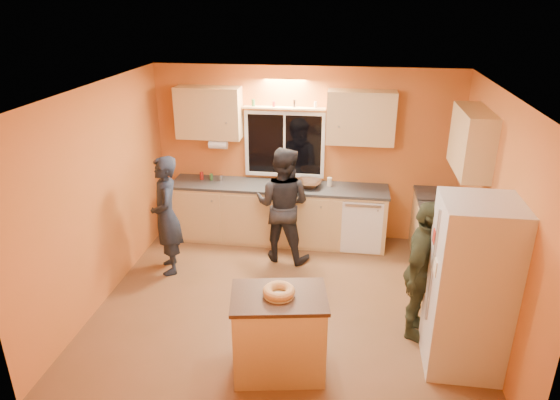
% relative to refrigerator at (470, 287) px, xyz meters
% --- Properties ---
extents(ground, '(4.50, 4.50, 0.00)m').
position_rel_refrigerator_xyz_m(ground, '(-1.89, 0.80, -0.90)').
color(ground, brown).
rests_on(ground, ground).
extents(room_shell, '(4.54, 4.04, 2.61)m').
position_rel_refrigerator_xyz_m(room_shell, '(-1.77, 1.21, 0.72)').
color(room_shell, orange).
rests_on(room_shell, ground).
extents(back_counter, '(4.23, 0.62, 0.90)m').
position_rel_refrigerator_xyz_m(back_counter, '(-1.88, 2.50, -0.45)').
color(back_counter, tan).
rests_on(back_counter, ground).
extents(right_counter, '(0.62, 1.84, 0.90)m').
position_rel_refrigerator_xyz_m(right_counter, '(0.06, 1.30, -0.45)').
color(right_counter, tan).
rests_on(right_counter, ground).
extents(refrigerator, '(0.72, 0.70, 1.80)m').
position_rel_refrigerator_xyz_m(refrigerator, '(0.00, 0.00, 0.00)').
color(refrigerator, silver).
rests_on(refrigerator, ground).
extents(island, '(1.01, 0.77, 0.88)m').
position_rel_refrigerator_xyz_m(island, '(-1.81, -0.38, -0.45)').
color(island, tan).
rests_on(island, ground).
extents(bundt_pastry, '(0.31, 0.31, 0.09)m').
position_rel_refrigerator_xyz_m(bundt_pastry, '(-1.81, -0.38, 0.03)').
color(bundt_pastry, tan).
rests_on(bundt_pastry, island).
extents(person_left, '(0.59, 0.70, 1.63)m').
position_rel_refrigerator_xyz_m(person_left, '(-3.58, 1.39, -0.09)').
color(person_left, black).
rests_on(person_left, ground).
extents(person_center, '(0.91, 0.77, 1.65)m').
position_rel_refrigerator_xyz_m(person_center, '(-2.10, 1.95, -0.08)').
color(person_center, black).
rests_on(person_center, ground).
extents(person_right, '(0.69, 1.01, 1.60)m').
position_rel_refrigerator_xyz_m(person_right, '(-0.39, 0.42, -0.10)').
color(person_right, '#2D3220').
rests_on(person_right, ground).
extents(mixing_bowl, '(0.43, 0.43, 0.09)m').
position_rel_refrigerator_xyz_m(mixing_bowl, '(-1.80, 2.50, 0.05)').
color(mixing_bowl, black).
rests_on(mixing_bowl, back_counter).
extents(utensil_crock, '(0.14, 0.14, 0.17)m').
position_rel_refrigerator_xyz_m(utensil_crock, '(-2.12, 2.56, 0.09)').
color(utensil_crock, beige).
rests_on(utensil_crock, back_counter).
extents(potted_plant, '(0.29, 0.27, 0.26)m').
position_rel_refrigerator_xyz_m(potted_plant, '(0.07, 1.40, 0.13)').
color(potted_plant, gray).
rests_on(potted_plant, right_counter).
extents(red_box, '(0.19, 0.16, 0.07)m').
position_rel_refrigerator_xyz_m(red_box, '(0.12, 1.21, 0.04)').
color(red_box, maroon).
rests_on(red_box, right_counter).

